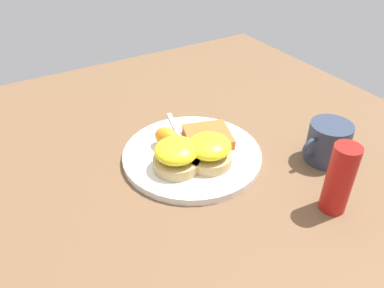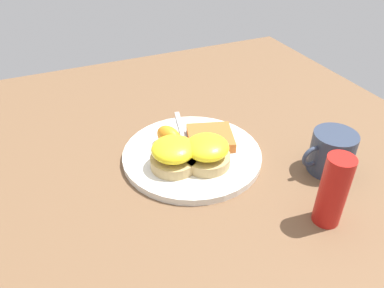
{
  "view_description": "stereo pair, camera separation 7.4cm",
  "coord_description": "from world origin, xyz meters",
  "px_view_note": "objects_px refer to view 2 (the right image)",
  "views": [
    {
      "loc": [
        0.31,
        0.52,
        0.46
      ],
      "look_at": [
        0.0,
        0.0,
        0.03
      ],
      "focal_mm": 35.0,
      "sensor_mm": 36.0,
      "label": 1
    },
    {
      "loc": [
        0.24,
        0.55,
        0.46
      ],
      "look_at": [
        0.0,
        0.0,
        0.03
      ],
      "focal_mm": 35.0,
      "sensor_mm": 36.0,
      "label": 2
    }
  ],
  "objects_px": {
    "sandwich_benedict_left": "(174,154)",
    "hashbrown_patty": "(210,138)",
    "fork": "(186,144)",
    "sandwich_benedict_right": "(207,152)",
    "cup": "(331,152)",
    "orange_wedge": "(169,137)",
    "condiment_bottle": "(333,191)"
  },
  "relations": [
    {
      "from": "sandwich_benedict_right",
      "to": "orange_wedge",
      "type": "height_order",
      "value": "sandwich_benedict_right"
    },
    {
      "from": "hashbrown_patty",
      "to": "fork",
      "type": "height_order",
      "value": "hashbrown_patty"
    },
    {
      "from": "orange_wedge",
      "to": "sandwich_benedict_right",
      "type": "bearing_deg",
      "value": 117.14
    },
    {
      "from": "sandwich_benedict_left",
      "to": "orange_wedge",
      "type": "height_order",
      "value": "sandwich_benedict_left"
    },
    {
      "from": "sandwich_benedict_right",
      "to": "fork",
      "type": "bearing_deg",
      "value": -80.1
    },
    {
      "from": "fork",
      "to": "condiment_bottle",
      "type": "bearing_deg",
      "value": 116.46
    },
    {
      "from": "orange_wedge",
      "to": "fork",
      "type": "xyz_separation_m",
      "value": [
        -0.03,
        0.01,
        -0.02
      ]
    },
    {
      "from": "sandwich_benedict_right",
      "to": "cup",
      "type": "distance_m",
      "value": 0.23
    },
    {
      "from": "sandwich_benedict_left",
      "to": "orange_wedge",
      "type": "xyz_separation_m",
      "value": [
        -0.02,
        -0.07,
        -0.01
      ]
    },
    {
      "from": "cup",
      "to": "condiment_bottle",
      "type": "xyz_separation_m",
      "value": [
        0.09,
        0.1,
        0.02
      ]
    },
    {
      "from": "sandwich_benedict_right",
      "to": "sandwich_benedict_left",
      "type": "bearing_deg",
      "value": -17.58
    },
    {
      "from": "fork",
      "to": "sandwich_benedict_left",
      "type": "bearing_deg",
      "value": 48.98
    },
    {
      "from": "sandwich_benedict_left",
      "to": "fork",
      "type": "xyz_separation_m",
      "value": [
        -0.05,
        -0.05,
        -0.03
      ]
    },
    {
      "from": "sandwich_benedict_left",
      "to": "hashbrown_patty",
      "type": "height_order",
      "value": "sandwich_benedict_left"
    },
    {
      "from": "sandwich_benedict_right",
      "to": "fork",
      "type": "distance_m",
      "value": 0.08
    },
    {
      "from": "orange_wedge",
      "to": "cup",
      "type": "xyz_separation_m",
      "value": [
        -0.26,
        0.18,
        0.0
      ]
    },
    {
      "from": "sandwich_benedict_left",
      "to": "cup",
      "type": "bearing_deg",
      "value": 157.6
    },
    {
      "from": "sandwich_benedict_left",
      "to": "sandwich_benedict_right",
      "type": "relative_size",
      "value": 1.0
    },
    {
      "from": "sandwich_benedict_left",
      "to": "sandwich_benedict_right",
      "type": "height_order",
      "value": "same"
    },
    {
      "from": "sandwich_benedict_right",
      "to": "hashbrown_patty",
      "type": "distance_m",
      "value": 0.08
    },
    {
      "from": "fork",
      "to": "cup",
      "type": "xyz_separation_m",
      "value": [
        -0.23,
        0.17,
        0.02
      ]
    },
    {
      "from": "sandwich_benedict_right",
      "to": "cup",
      "type": "xyz_separation_m",
      "value": [
        -0.22,
        0.09,
        -0.0
      ]
    },
    {
      "from": "hashbrown_patty",
      "to": "condiment_bottle",
      "type": "bearing_deg",
      "value": 107.67
    },
    {
      "from": "orange_wedge",
      "to": "cup",
      "type": "distance_m",
      "value": 0.32
    },
    {
      "from": "fork",
      "to": "hashbrown_patty",
      "type": "bearing_deg",
      "value": 169.78
    },
    {
      "from": "sandwich_benedict_left",
      "to": "hashbrown_patty",
      "type": "relative_size",
      "value": 0.98
    },
    {
      "from": "sandwich_benedict_right",
      "to": "fork",
      "type": "relative_size",
      "value": 0.4
    },
    {
      "from": "sandwich_benedict_right",
      "to": "condiment_bottle",
      "type": "bearing_deg",
      "value": 121.67
    },
    {
      "from": "sandwich_benedict_left",
      "to": "condiment_bottle",
      "type": "bearing_deg",
      "value": 129.99
    },
    {
      "from": "fork",
      "to": "cup",
      "type": "height_order",
      "value": "cup"
    },
    {
      "from": "hashbrown_patty",
      "to": "condiment_bottle",
      "type": "distance_m",
      "value": 0.28
    },
    {
      "from": "sandwich_benedict_right",
      "to": "fork",
      "type": "xyz_separation_m",
      "value": [
        0.01,
        -0.07,
        -0.03
      ]
    }
  ]
}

